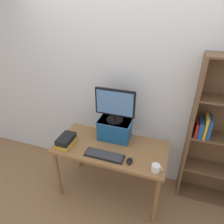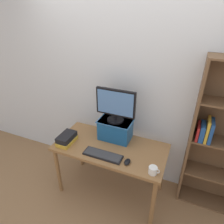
{
  "view_description": "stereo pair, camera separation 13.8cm",
  "coord_description": "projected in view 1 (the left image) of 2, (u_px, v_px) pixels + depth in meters",
  "views": [
    {
      "loc": [
        0.63,
        -1.8,
        2.27
      ],
      "look_at": [
        -0.01,
        0.07,
        1.18
      ],
      "focal_mm": 32.0,
      "sensor_mm": 36.0,
      "label": 1
    },
    {
      "loc": [
        0.76,
        -1.75,
        2.27
      ],
      "look_at": [
        -0.01,
        0.07,
        1.18
      ],
      "focal_mm": 32.0,
      "sensor_mm": 36.0,
      "label": 2
    }
  ],
  "objects": [
    {
      "name": "computer_mouse",
      "position": [
        129.0,
        161.0,
        2.16
      ],
      "size": [
        0.06,
        0.1,
        0.04
      ],
      "color": "black",
      "rests_on": "desk"
    },
    {
      "name": "back_wall",
      "position": [
        124.0,
        89.0,
        2.56
      ],
      "size": [
        7.0,
        0.08,
        2.6
      ],
      "color": "silver",
      "rests_on": "ground_plane"
    },
    {
      "name": "computer_monitor",
      "position": [
        115.0,
        105.0,
        2.33
      ],
      "size": [
        0.48,
        0.2,
        0.41
      ],
      "color": "black",
      "rests_on": "riser_box"
    },
    {
      "name": "book_stack",
      "position": [
        66.0,
        141.0,
        2.41
      ],
      "size": [
        0.16,
        0.27,
        0.11
      ],
      "color": "gold",
      "rests_on": "desk"
    },
    {
      "name": "keyboard",
      "position": [
        104.0,
        155.0,
        2.24
      ],
      "size": [
        0.45,
        0.14,
        0.02
      ],
      "color": "black",
      "rests_on": "desk"
    },
    {
      "name": "coffee_mug",
      "position": [
        156.0,
        168.0,
        2.03
      ],
      "size": [
        0.12,
        0.09,
        0.08
      ],
      "color": "white",
      "rests_on": "desk"
    },
    {
      "name": "desk",
      "position": [
        111.0,
        152.0,
        2.45
      ],
      "size": [
        1.34,
        0.66,
        0.75
      ],
      "color": "olive",
      "rests_on": "ground_plane"
    },
    {
      "name": "riser_box",
      "position": [
        115.0,
        129.0,
        2.49
      ],
      "size": [
        0.41,
        0.26,
        0.26
      ],
      "color": "#195189",
      "rests_on": "desk"
    },
    {
      "name": "ground_plane",
      "position": [
        111.0,
        189.0,
        2.76
      ],
      "size": [
        12.0,
        12.0,
        0.0
      ],
      "primitive_type": "plane",
      "color": "olive"
    }
  ]
}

